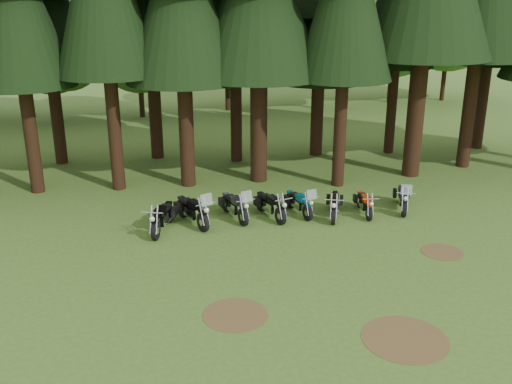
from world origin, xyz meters
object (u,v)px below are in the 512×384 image
motorcycle_2 (235,207)px  motorcycle_7 (403,199)px  motorcycle_4 (299,203)px  motorcycle_0 (162,218)px  motorcycle_1 (192,211)px  motorcycle_5 (334,206)px  motorcycle_3 (270,206)px  motorcycle_6 (364,204)px

motorcycle_2 → motorcycle_7: bearing=-17.8°
motorcycle_4 → motorcycle_0: bearing=174.4°
motorcycle_1 → motorcycle_2: 1.67m
motorcycle_5 → motorcycle_3: bearing=-168.8°
motorcycle_2 → motorcycle_7: motorcycle_2 is taller
motorcycle_2 → motorcycle_7: (6.75, -0.42, -0.02)m
motorcycle_0 → motorcycle_7: bearing=21.0°
motorcycle_3 → motorcycle_6: bearing=-21.1°
motorcycle_4 → motorcycle_6: bearing=-22.4°
motorcycle_1 → motorcycle_7: 8.41m
motorcycle_0 → motorcycle_4: size_ratio=1.06×
motorcycle_2 → motorcycle_7: size_ratio=1.06×
motorcycle_6 → motorcycle_3: bearing=-178.3°
motorcycle_4 → motorcycle_5: bearing=-34.1°
motorcycle_1 → motorcycle_5: 5.49m
motorcycle_0 → motorcycle_6: motorcycle_0 is taller
motorcycle_0 → motorcycle_1: 1.20m
motorcycle_1 → motorcycle_0: bearing=177.8°
motorcycle_6 → motorcycle_0: bearing=-171.9°
motorcycle_7 → motorcycle_3: bearing=-162.3°
motorcycle_0 → motorcycle_3: (4.16, 0.47, -0.02)m
motorcycle_1 → motorcycle_7: motorcycle_1 is taller
motorcycle_4 → motorcycle_3: bearing=173.5°
motorcycle_6 → motorcycle_7: motorcycle_7 is taller
motorcycle_1 → motorcycle_2: bearing=-13.4°
motorcycle_0 → motorcycle_7: 9.54m
motorcycle_0 → motorcycle_4: bearing=25.9°
motorcycle_2 → motorcycle_4: 2.55m
motorcycle_7 → motorcycle_4: bearing=-164.6°
motorcycle_4 → motorcycle_6: size_ratio=1.07×
motorcycle_3 → motorcycle_7: (5.38, -0.26, 0.00)m
motorcycle_2 → motorcycle_5: 3.87m
motorcycle_1 → motorcycle_2: (1.65, 0.23, -0.03)m
motorcycle_0 → motorcycle_6: bearing=20.5°
motorcycle_3 → motorcycle_5: bearing=-25.0°
motorcycle_0 → motorcycle_3: 4.19m
motorcycle_4 → motorcycle_5: 1.38m
motorcycle_3 → motorcycle_5: motorcycle_3 is taller
motorcycle_6 → motorcycle_7: bearing=11.3°
motorcycle_1 → motorcycle_2: size_ratio=1.03×
motorcycle_3 → motorcycle_7: 5.38m
motorcycle_3 → motorcycle_7: motorcycle_7 is taller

